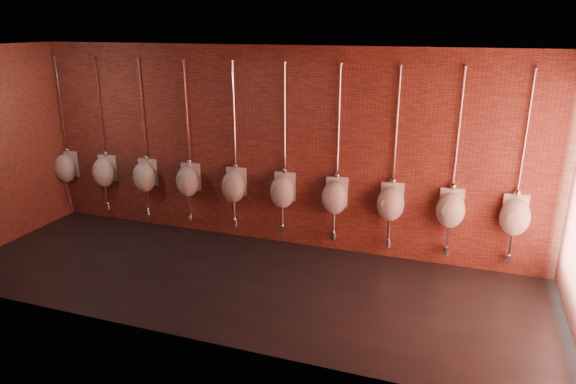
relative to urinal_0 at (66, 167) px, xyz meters
The scene contains 12 objects.
ground 4.47m from the urinal_0, 18.04° to the right, with size 8.50×8.50×0.00m, color black.
room_shell 4.50m from the urinal_0, 18.04° to the right, with size 8.54×3.04×3.22m.
urinal_0 is the anchor object (origin of this frame).
urinal_1 0.86m from the urinal_0, ahead, with size 0.46×0.41×2.72m.
urinal_2 1.72m from the urinal_0, ahead, with size 0.46×0.41×2.72m.
urinal_3 2.58m from the urinal_0, ahead, with size 0.46×0.41×2.72m.
urinal_4 3.45m from the urinal_0, ahead, with size 0.46×0.41×2.72m.
urinal_5 4.31m from the urinal_0, ahead, with size 0.46×0.41×2.72m.
urinal_6 5.17m from the urinal_0, ahead, with size 0.46×0.41×2.72m.
urinal_7 6.03m from the urinal_0, ahead, with size 0.46×0.41×2.72m.
urinal_8 6.89m from the urinal_0, ahead, with size 0.46×0.41×2.72m.
urinal_9 7.75m from the urinal_0, ahead, with size 0.46×0.41×2.72m.
Camera 1 is at (2.79, -6.00, 3.51)m, focal length 32.00 mm.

